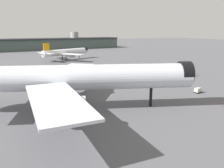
# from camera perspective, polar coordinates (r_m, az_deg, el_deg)

# --- Properties ---
(ground) EXTENTS (900.00, 900.00, 0.00)m
(ground) POSITION_cam_1_polar(r_m,az_deg,el_deg) (66.54, -9.11, -5.94)
(ground) COLOR #56565B
(airliner_near_gate) EXTENTS (68.15, 60.70, 20.37)m
(airliner_near_gate) POSITION_cam_1_polar(r_m,az_deg,el_deg) (63.22, -7.89, 1.53)
(airliner_near_gate) COLOR silver
(airliner_near_gate) RESTS_ON ground
(airliner_far_taxiway) EXTENTS (42.87, 38.16, 13.11)m
(airliner_far_taxiway) POSITION_cam_1_polar(r_m,az_deg,el_deg) (173.04, -11.59, 7.88)
(airliner_far_taxiway) COLOR white
(airliner_far_taxiway) RESTS_ON ground
(terminal_building) EXTENTS (207.66, 34.12, 19.67)m
(terminal_building) POSITION_cam_1_polar(r_m,az_deg,el_deg) (268.60, -19.83, 9.43)
(terminal_building) COLOR #475651
(terminal_building) RESTS_ON ground
(baggage_cart_trailing) EXTENTS (2.66, 2.30, 1.82)m
(baggage_cart_trailing) POSITION_cam_1_polar(r_m,az_deg,el_deg) (86.24, 20.83, -1.48)
(baggage_cart_trailing) COLOR black
(baggage_cart_trailing) RESTS_ON ground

